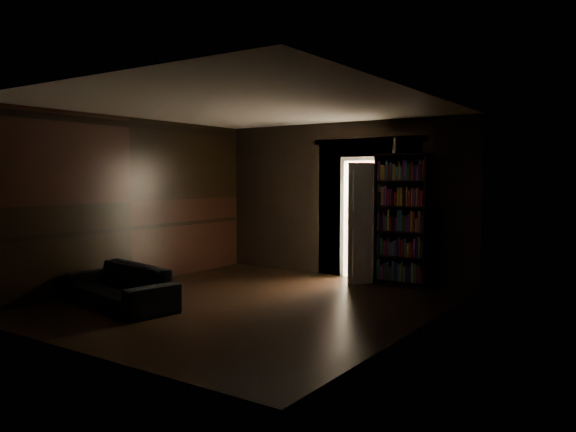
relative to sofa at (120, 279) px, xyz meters
The scene contains 9 objects.
ground 1.84m from the sofa, 39.17° to the left, with size 5.50×5.50×0.00m, color black.
room_walls 2.92m from the sofa, 57.85° to the left, with size 5.02×5.61×2.84m.
kitchen_alcove 5.42m from the sofa, 69.24° to the left, with size 2.20×1.80×2.60m.
sofa is the anchor object (origin of this frame).
bookshelf 4.60m from the sofa, 54.32° to the left, with size 0.90×0.32×2.20m, color black.
refrigerator 5.76m from the sofa, 64.20° to the left, with size 0.74×0.68×1.65m, color white.
door 4.16m from the sofa, 58.57° to the left, with size 0.85×0.05×2.05m, color white.
figurine 4.87m from the sofa, 55.99° to the left, with size 0.09×0.09×0.27m, color white.
bottles 5.96m from the sofa, 63.34° to the left, with size 0.64×0.08×0.26m, color black.
Camera 1 is at (4.94, -6.23, 1.81)m, focal length 35.00 mm.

